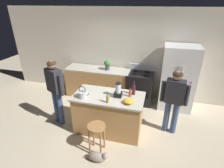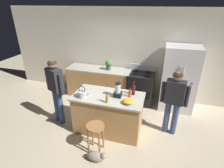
% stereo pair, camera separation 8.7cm
% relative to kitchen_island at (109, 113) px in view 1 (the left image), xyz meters
% --- Properties ---
extents(ground_plane, '(14.00, 14.00, 0.00)m').
position_rel_kitchen_island_xyz_m(ground_plane, '(0.00, 0.00, -0.47)').
color(ground_plane, beige).
extents(back_wall, '(8.00, 0.10, 2.70)m').
position_rel_kitchen_island_xyz_m(back_wall, '(0.00, 1.95, 0.88)').
color(back_wall, beige).
rests_on(back_wall, ground_plane).
extents(kitchen_island, '(1.57, 0.81, 0.94)m').
position_rel_kitchen_island_xyz_m(kitchen_island, '(0.00, 0.00, 0.00)').
color(kitchen_island, '#B7844C').
rests_on(kitchen_island, ground_plane).
extents(back_counter_run, '(2.00, 0.64, 0.94)m').
position_rel_kitchen_island_xyz_m(back_counter_run, '(-0.80, 1.55, -0.00)').
color(back_counter_run, '#B7844C').
rests_on(back_counter_run, ground_plane).
extents(refrigerator, '(0.90, 0.73, 1.81)m').
position_rel_kitchen_island_xyz_m(refrigerator, '(1.55, 1.50, 0.43)').
color(refrigerator, silver).
rests_on(refrigerator, ground_plane).
extents(stove_range, '(0.76, 0.65, 1.12)m').
position_rel_kitchen_island_xyz_m(stove_range, '(0.53, 1.52, 0.01)').
color(stove_range, black).
rests_on(stove_range, ground_plane).
extents(person_by_island_left, '(0.57, 0.37, 1.65)m').
position_rel_kitchen_island_xyz_m(person_by_island_left, '(-1.29, -0.04, 0.53)').
color(person_by_island_left, '#384C7A').
rests_on(person_by_island_left, ground_plane).
extents(person_by_sink_right, '(0.60, 0.28, 1.54)m').
position_rel_kitchen_island_xyz_m(person_by_sink_right, '(1.40, 0.33, 0.46)').
color(person_by_sink_right, '#384C7A').
rests_on(person_by_sink_right, ground_plane).
extents(bar_stool, '(0.36, 0.36, 0.64)m').
position_rel_kitchen_island_xyz_m(bar_stool, '(-0.04, -0.70, 0.03)').
color(bar_stool, '#9E6B3D').
rests_on(bar_stool, ground_plane).
extents(cat, '(0.52, 0.18, 0.26)m').
position_rel_kitchen_island_xyz_m(cat, '(0.06, -0.95, -0.36)').
color(cat, gray).
rests_on(cat, ground_plane).
extents(potted_plant, '(0.20, 0.20, 0.30)m').
position_rel_kitchen_island_xyz_m(potted_plant, '(-0.48, 1.55, 0.64)').
color(potted_plant, '#4C4C51').
rests_on(potted_plant, back_counter_run).
extents(blender_appliance, '(0.17, 0.17, 0.33)m').
position_rel_kitchen_island_xyz_m(blender_appliance, '(0.21, 0.03, 0.60)').
color(blender_appliance, black).
rests_on(blender_appliance, kitchen_island).
extents(bottle_vinegar, '(0.06, 0.06, 0.24)m').
position_rel_kitchen_island_xyz_m(bottle_vinegar, '(0.07, -0.28, 0.55)').
color(bottle_vinegar, olive).
rests_on(bottle_vinegar, kitchen_island).
extents(bottle_cooking_sauce, '(0.06, 0.06, 0.22)m').
position_rel_kitchen_island_xyz_m(bottle_cooking_sauce, '(0.46, 0.10, 0.54)').
color(bottle_cooking_sauce, '#B24C26').
rests_on(bottle_cooking_sauce, kitchen_island).
extents(bottle_wine, '(0.08, 0.08, 0.32)m').
position_rel_kitchen_island_xyz_m(bottle_wine, '(0.52, 0.21, 0.58)').
color(bottle_wine, '#471923').
rests_on(bottle_wine, kitchen_island).
extents(mixing_bowl, '(0.22, 0.22, 0.10)m').
position_rel_kitchen_island_xyz_m(mixing_bowl, '(0.48, -0.19, 0.52)').
color(mixing_bowl, orange).
rests_on(mixing_bowl, kitchen_island).
extents(tea_kettle, '(0.28, 0.20, 0.27)m').
position_rel_kitchen_island_xyz_m(tea_kettle, '(-0.52, -0.21, 0.54)').
color(tea_kettle, '#B7BABF').
rests_on(tea_kettle, kitchen_island).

